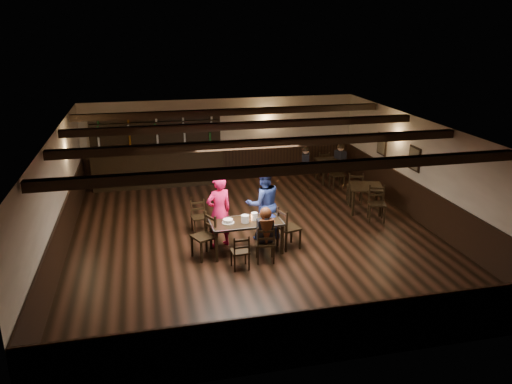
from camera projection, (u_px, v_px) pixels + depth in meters
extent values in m
plane|color=black|center=(255.00, 236.00, 12.40)|extent=(10.00, 10.00, 0.00)
cube|color=beige|center=(222.00, 139.00, 16.57)|extent=(9.00, 0.02, 2.70)
cube|color=beige|center=(330.00, 287.00, 7.35)|extent=(9.00, 0.02, 2.70)
cube|color=beige|center=(57.00, 199.00, 11.01)|extent=(0.02, 10.00, 2.70)
cube|color=beige|center=(425.00, 173.00, 12.91)|extent=(0.02, 10.00, 2.70)
cube|color=silver|center=(255.00, 129.00, 11.52)|extent=(9.00, 10.00, 0.02)
cube|color=black|center=(223.00, 164.00, 16.82)|extent=(9.00, 0.04, 1.00)
cube|color=black|center=(327.00, 335.00, 7.65)|extent=(9.00, 0.04, 1.00)
cube|color=black|center=(63.00, 234.00, 11.29)|extent=(0.04, 10.00, 1.00)
cube|color=black|center=(420.00, 204.00, 13.18)|extent=(0.04, 10.00, 1.00)
cube|color=black|center=(163.00, 127.00, 15.98)|extent=(0.90, 0.03, 1.00)
cube|color=black|center=(163.00, 127.00, 15.96)|extent=(0.80, 0.02, 0.90)
cube|color=black|center=(415.00, 159.00, 13.28)|extent=(0.03, 0.55, 0.65)
cube|color=#72664C|center=(414.00, 159.00, 13.28)|extent=(0.02, 0.45, 0.55)
cube|color=black|center=(382.00, 144.00, 15.05)|extent=(0.03, 0.55, 0.65)
cube|color=#72664C|center=(381.00, 144.00, 15.05)|extent=(0.02, 0.45, 0.55)
cube|color=black|center=(293.00, 169.00, 8.79)|extent=(8.90, 0.18, 0.18)
cube|color=black|center=(266.00, 143.00, 10.63)|extent=(8.90, 0.18, 0.18)
cube|color=black|center=(246.00, 125.00, 12.48)|extent=(8.90, 0.18, 0.18)
cube|color=black|center=(232.00, 112.00, 14.32)|extent=(8.90, 0.18, 0.18)
cube|color=black|center=(217.00, 247.00, 10.97)|extent=(0.06, 0.06, 0.71)
cube|color=black|center=(211.00, 235.00, 11.61)|extent=(0.06, 0.06, 0.71)
cube|color=black|center=(282.00, 240.00, 11.35)|extent=(0.06, 0.06, 0.71)
cube|color=black|center=(273.00, 228.00, 11.99)|extent=(0.06, 0.06, 0.71)
cube|color=black|center=(246.00, 222.00, 11.36)|extent=(1.67, 0.88, 0.04)
cube|color=#A5A8AD|center=(242.00, 216.00, 11.72)|extent=(1.64, 0.10, 0.05)
cube|color=#A5A8AD|center=(250.00, 229.00, 11.00)|extent=(1.64, 0.10, 0.05)
cube|color=#A5A8AD|center=(280.00, 219.00, 11.56)|extent=(0.06, 0.82, 0.05)
cube|color=#A5A8AD|center=(211.00, 226.00, 11.16)|extent=(0.06, 0.82, 0.05)
cube|color=black|center=(245.00, 256.00, 10.93)|extent=(0.03, 0.03, 0.38)
cube|color=black|center=(249.00, 262.00, 10.65)|extent=(0.03, 0.03, 0.38)
cube|color=black|center=(231.00, 258.00, 10.84)|extent=(0.03, 0.03, 0.38)
cube|color=black|center=(235.00, 264.00, 10.57)|extent=(0.03, 0.03, 0.38)
cube|color=black|center=(240.00, 251.00, 10.68)|extent=(0.39, 0.37, 0.04)
cube|color=black|center=(242.00, 246.00, 10.48)|extent=(0.37, 0.05, 0.40)
cube|color=black|center=(242.00, 247.00, 10.49)|extent=(0.32, 0.04, 0.04)
cube|color=black|center=(242.00, 241.00, 10.44)|extent=(0.32, 0.04, 0.04)
cube|color=black|center=(272.00, 249.00, 11.23)|extent=(0.04, 0.04, 0.41)
cube|color=black|center=(274.00, 255.00, 10.92)|extent=(0.04, 0.04, 0.41)
cube|color=black|center=(257.00, 250.00, 11.20)|extent=(0.04, 0.04, 0.41)
cube|color=black|center=(258.00, 256.00, 10.89)|extent=(0.04, 0.04, 0.41)
cube|color=black|center=(265.00, 243.00, 10.99)|extent=(0.45, 0.44, 0.04)
cube|color=black|center=(266.00, 237.00, 10.76)|extent=(0.41, 0.09, 0.43)
cube|color=black|center=(266.00, 239.00, 10.78)|extent=(0.35, 0.07, 0.05)
cube|color=black|center=(266.00, 232.00, 10.72)|extent=(0.35, 0.07, 0.05)
cube|color=black|center=(192.00, 247.00, 11.27)|extent=(0.05, 0.05, 0.48)
cube|color=black|center=(206.00, 242.00, 11.49)|extent=(0.05, 0.05, 0.48)
cube|color=black|center=(201.00, 253.00, 10.96)|extent=(0.05, 0.05, 0.48)
cube|color=black|center=(216.00, 248.00, 11.19)|extent=(0.05, 0.05, 0.48)
cube|color=black|center=(204.00, 237.00, 11.14)|extent=(0.61, 0.62, 0.05)
cube|color=black|center=(210.00, 224.00, 11.17)|extent=(0.23, 0.45, 0.51)
cube|color=black|center=(211.00, 226.00, 11.19)|extent=(0.20, 0.38, 0.06)
cube|color=black|center=(210.00, 218.00, 11.12)|extent=(0.20, 0.38, 0.06)
cube|color=black|center=(300.00, 240.00, 11.64)|extent=(0.05, 0.05, 0.48)
cube|color=black|center=(286.00, 243.00, 11.48)|extent=(0.05, 0.05, 0.48)
cube|color=black|center=(291.00, 233.00, 11.98)|extent=(0.05, 0.05, 0.48)
cube|color=black|center=(278.00, 236.00, 11.82)|extent=(0.05, 0.05, 0.48)
cube|color=black|center=(289.00, 228.00, 11.64)|extent=(0.54, 0.56, 0.04)
cube|color=black|center=(282.00, 219.00, 11.48)|extent=(0.15, 0.46, 0.50)
cube|color=black|center=(282.00, 221.00, 11.50)|extent=(0.12, 0.39, 0.06)
cube|color=black|center=(282.00, 213.00, 11.43)|extent=(0.12, 0.39, 0.06)
cube|color=black|center=(195.00, 228.00, 12.37)|extent=(0.04, 0.04, 0.40)
cube|color=black|center=(192.00, 224.00, 12.65)|extent=(0.04, 0.04, 0.40)
cube|color=black|center=(208.00, 227.00, 12.48)|extent=(0.04, 0.04, 0.40)
cube|color=black|center=(205.00, 222.00, 12.76)|extent=(0.04, 0.04, 0.40)
cube|color=black|center=(199.00, 217.00, 12.49)|extent=(0.43, 0.42, 0.04)
cube|color=black|center=(198.00, 207.00, 12.57)|extent=(0.39, 0.08, 0.41)
cube|color=black|center=(198.00, 209.00, 12.58)|extent=(0.33, 0.07, 0.05)
cube|color=black|center=(197.00, 203.00, 12.53)|extent=(0.33, 0.07, 0.05)
imported|color=red|center=(219.00, 212.00, 11.61)|extent=(0.74, 0.60, 1.74)
imported|color=navy|center=(263.00, 204.00, 12.01)|extent=(0.94, 0.77, 1.80)
cube|color=black|center=(264.00, 237.00, 11.07)|extent=(0.33, 0.33, 0.13)
cube|color=black|center=(265.00, 230.00, 10.88)|extent=(0.35, 0.20, 0.49)
cylinder|color=black|center=(265.00, 220.00, 10.81)|extent=(0.10, 0.35, 0.35)
sphere|color=#D8A384|center=(265.00, 214.00, 10.76)|extent=(0.21, 0.21, 0.21)
sphere|color=#3C1A0D|center=(266.00, 214.00, 10.73)|extent=(0.27, 0.27, 0.27)
cone|color=#3C1A0D|center=(267.00, 233.00, 10.77)|extent=(0.20, 0.20, 0.61)
cylinder|color=white|center=(228.00, 222.00, 11.26)|extent=(0.28, 0.28, 0.01)
cylinder|color=white|center=(228.00, 221.00, 11.25)|extent=(0.22, 0.22, 0.07)
cylinder|color=silver|center=(228.00, 221.00, 11.26)|extent=(0.24, 0.24, 0.04)
cylinder|color=white|center=(245.00, 219.00, 11.27)|extent=(0.18, 0.18, 0.17)
cylinder|color=white|center=(254.00, 216.00, 11.41)|extent=(0.15, 0.15, 0.18)
cylinder|color=#A5A8AD|center=(247.00, 219.00, 11.42)|extent=(0.05, 0.05, 0.03)
sphere|color=orange|center=(247.00, 218.00, 11.41)|extent=(0.03, 0.03, 0.03)
cylinder|color=silver|center=(262.00, 220.00, 11.32)|extent=(0.04, 0.04, 0.10)
cylinder|color=#A5A8AD|center=(264.00, 219.00, 11.35)|extent=(0.03, 0.03, 0.08)
cylinder|color=silver|center=(255.00, 217.00, 11.46)|extent=(0.07, 0.07, 0.10)
cube|color=maroon|center=(267.00, 220.00, 11.41)|extent=(0.34, 0.26, 0.00)
cube|color=#101953|center=(268.00, 216.00, 11.64)|extent=(0.35, 0.27, 0.00)
cube|color=black|center=(159.00, 169.00, 16.06)|extent=(4.12, 0.60, 1.10)
cube|color=black|center=(158.00, 152.00, 15.87)|extent=(4.32, 0.70, 0.05)
cube|color=black|center=(157.00, 151.00, 16.13)|extent=(4.12, 0.10, 2.20)
cube|color=black|center=(157.00, 144.00, 15.96)|extent=(4.02, 0.22, 0.03)
cube|color=black|center=(156.00, 133.00, 15.84)|extent=(4.02, 0.22, 0.03)
cube|color=black|center=(156.00, 122.00, 15.73)|extent=(4.02, 0.22, 0.03)
cube|color=black|center=(366.00, 187.00, 13.81)|extent=(1.11, 1.11, 0.04)
cube|color=black|center=(353.00, 203.00, 13.61)|extent=(0.06, 0.06, 0.71)
cube|color=black|center=(350.00, 195.00, 14.30)|extent=(0.06, 0.06, 0.71)
cube|color=black|center=(380.00, 204.00, 13.56)|extent=(0.06, 0.06, 0.71)
cube|color=black|center=(376.00, 195.00, 14.25)|extent=(0.06, 0.06, 0.71)
cube|color=black|center=(330.00, 161.00, 16.38)|extent=(0.83, 0.83, 0.04)
cube|color=black|center=(323.00, 175.00, 16.12)|extent=(0.05, 0.05, 0.71)
cube|color=black|center=(316.00, 169.00, 16.74)|extent=(0.05, 0.05, 0.71)
cube|color=black|center=(343.00, 174.00, 16.27)|extent=(0.05, 0.05, 0.71)
cube|color=black|center=(335.00, 168.00, 16.89)|extent=(0.05, 0.05, 0.71)
cube|color=black|center=(305.00, 162.00, 16.16)|extent=(0.34, 0.44, 0.55)
sphere|color=#D8A384|center=(306.00, 151.00, 16.04)|extent=(0.21, 0.21, 0.21)
sphere|color=black|center=(306.00, 150.00, 16.03)|extent=(0.22, 0.22, 0.22)
cube|color=black|center=(340.00, 159.00, 16.56)|extent=(0.32, 0.42, 0.54)
sphere|color=#D8A384|center=(341.00, 148.00, 16.44)|extent=(0.21, 0.21, 0.21)
sphere|color=black|center=(341.00, 147.00, 16.43)|extent=(0.22, 0.22, 0.22)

